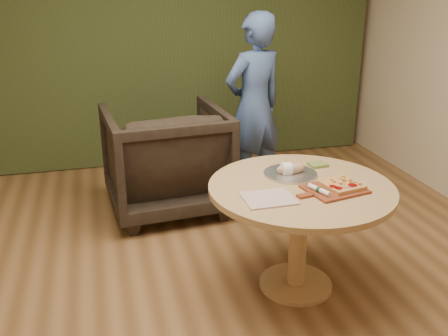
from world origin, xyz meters
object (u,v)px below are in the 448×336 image
at_px(pizza_paddle, 333,190).
at_px(serving_tray, 290,174).
at_px(person_standing, 254,107).
at_px(cutlery_roll, 319,190).
at_px(bread_roll, 289,169).
at_px(pedestal_table, 300,205).
at_px(armchair, 166,154).
at_px(flatbread_pizza, 342,185).

relative_size(pizza_paddle, serving_tray, 1.32).
bearing_deg(person_standing, pizza_paddle, 68.68).
relative_size(pizza_paddle, cutlery_roll, 2.42).
bearing_deg(serving_tray, bread_roll, 180.00).
bearing_deg(pedestal_table, serving_tray, 90.79).
relative_size(cutlery_roll, armchair, 0.19).
relative_size(flatbread_pizza, person_standing, 0.15).
xyz_separation_m(pedestal_table, person_standing, (0.21, 1.63, 0.25)).
height_order(pedestal_table, pizza_paddle, pizza_paddle).
distance_m(serving_tray, armchair, 1.46).
distance_m(pedestal_table, pizza_paddle, 0.25).
bearing_deg(serving_tray, pedestal_table, -89.21).
bearing_deg(pedestal_table, flatbread_pizza, -27.73).
bearing_deg(person_standing, armchair, -8.86).
distance_m(serving_tray, bread_roll, 0.04).
distance_m(flatbread_pizza, armchair, 1.83).
xyz_separation_m(pizza_paddle, flatbread_pizza, (0.06, 0.02, 0.02)).
bearing_deg(bread_roll, flatbread_pizza, -52.29).
bearing_deg(cutlery_roll, flatbread_pizza, -6.16).
distance_m(cutlery_roll, armchair, 1.79).
height_order(serving_tray, person_standing, person_standing).
bearing_deg(serving_tray, armchair, 117.06).
xyz_separation_m(flatbread_pizza, person_standing, (-0.01, 1.75, 0.08)).
distance_m(pedestal_table, person_standing, 1.66).
distance_m(pedestal_table, armchair, 1.61).
bearing_deg(bread_roll, serving_tray, 0.00).
bearing_deg(flatbread_pizza, serving_tray, 126.64).
height_order(pizza_paddle, armchair, armchair).
bearing_deg(armchair, person_standing, -173.87).
bearing_deg(person_standing, cutlery_roll, 65.17).
bearing_deg(pizza_paddle, serving_tray, 105.33).
bearing_deg(person_standing, pedestal_table, 63.11).
relative_size(serving_tray, bread_roll, 1.84).
relative_size(pedestal_table, pizza_paddle, 2.53).
height_order(pizza_paddle, flatbread_pizza, flatbread_pizza).
xyz_separation_m(bread_roll, person_standing, (0.22, 1.45, 0.06)).
bearing_deg(flatbread_pizza, bread_roll, 127.71).
xyz_separation_m(armchair, person_standing, (0.86, 0.17, 0.34)).
height_order(cutlery_roll, serving_tray, cutlery_roll).
relative_size(flatbread_pizza, serving_tray, 0.73).
distance_m(cutlery_roll, bread_roll, 0.35).
xyz_separation_m(serving_tray, armchair, (-0.66, 1.28, -0.24)).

